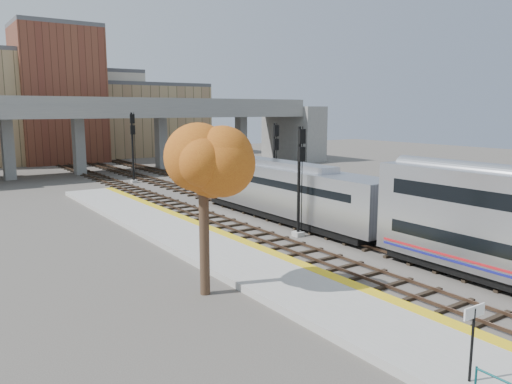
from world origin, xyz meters
TOP-DOWN VIEW (x-y plane):
  - ground at (0.00, 0.00)m, footprint 160.00×160.00m
  - platform at (-7.25, 0.00)m, footprint 4.50×60.00m
  - yellow_strip at (-5.35, 0.00)m, footprint 0.70×60.00m
  - tracks at (0.93, 12.50)m, footprint 10.70×95.00m
  - overpass at (4.92, 45.00)m, footprint 54.00×12.00m
  - buildings_far at (1.26, 66.57)m, footprint 43.00×21.00m
  - parking_lot at (14.00, 28.00)m, footprint 14.00×18.00m
  - locomotive at (1.00, 9.53)m, footprint 3.02×19.05m
  - signal_mast_near at (-1.10, 5.39)m, footprint 0.60×0.64m
  - signal_mast_mid at (3.00, 13.55)m, footprint 0.60×0.64m
  - signal_mast_far at (-1.10, 34.18)m, footprint 0.60×0.64m
  - station_sign at (-8.41, -11.24)m, footprint 0.90×0.08m
  - tree at (-10.91, -0.10)m, footprint 3.60×3.60m
  - car_a at (9.01, 24.39)m, footprint 2.15×3.95m
  - car_b at (12.14, 27.47)m, footprint 1.46×3.50m
  - car_c at (18.36, 29.32)m, footprint 3.74×4.76m

SIDE VIEW (x-z plane):
  - ground at x=0.00m, z-range 0.00..0.00m
  - parking_lot at x=14.00m, z-range 0.00..0.04m
  - tracks at x=0.93m, z-range -0.05..0.20m
  - platform at x=-7.25m, z-range 0.00..0.35m
  - yellow_strip at x=-5.35m, z-range 0.35..0.36m
  - car_b at x=12.14m, z-range 0.04..1.17m
  - car_a at x=9.01m, z-range 0.04..1.31m
  - car_c at x=18.36m, z-range 0.04..1.33m
  - station_sign at x=-8.41m, z-range 0.84..3.12m
  - locomotive at x=1.00m, z-range 0.23..4.33m
  - signal_mast_mid at x=3.00m, z-range -0.04..6.93m
  - signal_mast_near at x=-1.10m, z-range -0.04..6.96m
  - signal_mast_far at x=-1.10m, z-range 0.09..7.81m
  - tree at x=-10.91m, z-range 1.76..9.06m
  - overpass at x=4.92m, z-range 1.06..10.56m
  - buildings_far at x=1.26m, z-range -2.42..18.18m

